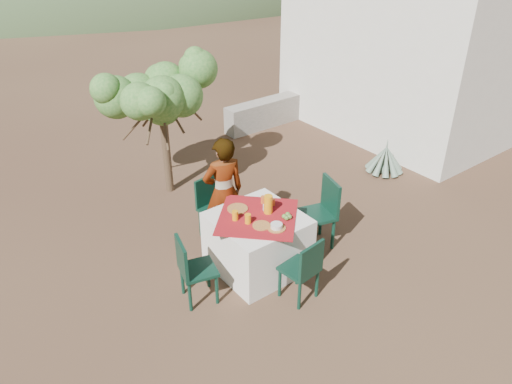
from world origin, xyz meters
The scene contains 22 objects.
ground centered at (0.00, 0.00, 0.00)m, with size 160.00×160.00×0.00m, color #3E271C.
table centered at (0.25, -0.20, 0.38)m, with size 1.30×1.30×0.76m.
chair_far centered at (0.21, 0.76, 0.48)m, with size 0.44×0.44×0.86m.
chair_near centered at (0.30, -1.00, 0.46)m, with size 0.42×0.42×0.82m.
chair_left centered at (-0.71, -0.25, 0.47)m, with size 0.48×0.48×0.85m.
chair_right centered at (1.24, -0.31, 0.53)m, with size 0.55×0.55×0.96m.
person centered at (0.25, 0.52, 0.77)m, with size 0.56×0.37×1.53m, color #8C6651.
shrub_tree centered at (0.38, 2.27, 1.51)m, with size 1.63×1.60×1.92m.
agave centered at (3.58, 0.54, 0.23)m, with size 0.65×0.65×0.69m.
guesthouse centered at (5.60, 1.80, 1.50)m, with size 3.20×4.20×3.00m, color silver.
stone_wall centered at (3.60, 3.40, 0.28)m, with size 2.60×0.35×0.55m, color gray.
plate_far centered at (0.16, 0.08, 0.77)m, with size 0.26×0.26×0.01m, color brown.
plate_near centered at (0.16, -0.40, 0.77)m, with size 0.21×0.21×0.01m, color brown.
glass_far centered at (0.00, -0.10, 0.82)m, with size 0.07×0.07×0.12m, color orange.
glass_near centered at (0.08, -0.25, 0.82)m, with size 0.07×0.07×0.12m, color orange.
juice_pitcher centered at (0.41, -0.21, 0.88)m, with size 0.11×0.11×0.24m, color orange.
bowl_plate centered at (0.27, -0.54, 0.77)m, with size 0.22×0.22×0.01m, color brown.
white_bowl centered at (0.27, -0.54, 0.80)m, with size 0.14×0.14×0.05m, color silver.
jar_left centered at (0.57, -0.12, 0.80)m, with size 0.05×0.05×0.09m, color #BC5421.
jar_right centered at (0.50, 0.00, 0.81)m, with size 0.06×0.06×0.10m, color #BC5421.
napkin_holder centered at (0.42, -0.16, 0.81)m, with size 0.07×0.04×0.09m, color silver.
fruit_cluster centered at (0.51, -0.46, 0.79)m, with size 0.12×0.11×0.06m.
Camera 1 is at (-2.82, -4.21, 4.05)m, focal length 35.00 mm.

